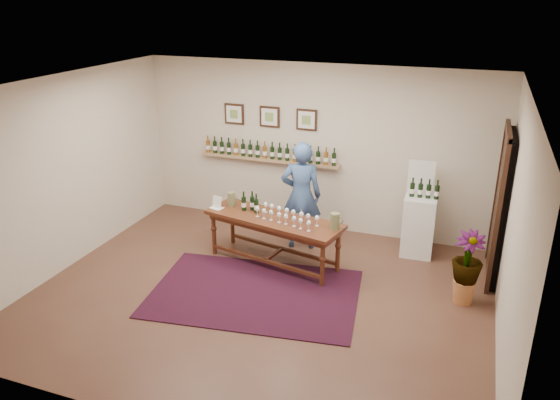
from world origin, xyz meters
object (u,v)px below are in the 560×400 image
(tasting_table, at_px, (274,224))
(display_pedestal, at_px, (418,226))
(potted_plant, at_px, (467,268))
(person, at_px, (301,196))

(tasting_table, xyz_separation_m, display_pedestal, (1.99, 1.06, -0.16))
(potted_plant, bearing_deg, display_pedestal, 121.30)
(display_pedestal, distance_m, person, 1.87)
(potted_plant, xyz_separation_m, person, (-2.55, 0.88, 0.36))
(display_pedestal, xyz_separation_m, person, (-1.79, -0.37, 0.40))
(display_pedestal, relative_size, person, 0.54)
(potted_plant, bearing_deg, tasting_table, 176.06)
(tasting_table, bearing_deg, person, 85.92)
(tasting_table, xyz_separation_m, person, (0.20, 0.69, 0.24))
(display_pedestal, xyz_separation_m, potted_plant, (0.76, -1.25, 0.04))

